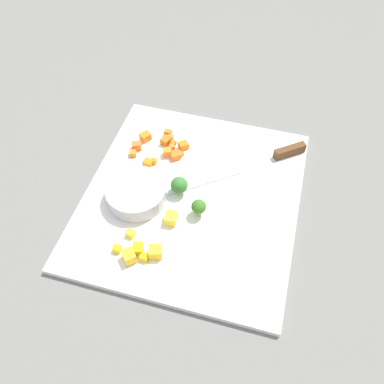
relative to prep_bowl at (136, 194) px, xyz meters
name	(u,v)px	position (x,y,z in m)	size (l,w,h in m)	color
ground_plane	(192,199)	(-0.03, 0.10, -0.03)	(4.00, 4.00, 0.00)	slate
cutting_board	(192,197)	(-0.03, 0.10, -0.02)	(0.43, 0.39, 0.01)	white
prep_bowl	(136,194)	(0.00, 0.00, 0.00)	(0.11, 0.11, 0.03)	#B2B4BF
chef_knife	(263,160)	(-0.15, 0.21, -0.01)	(0.20, 0.25, 0.02)	silver
carrot_dice_0	(184,146)	(-0.15, 0.05, -0.01)	(0.02, 0.02, 0.01)	orange
carrot_dice_1	(166,141)	(-0.15, 0.01, -0.01)	(0.02, 0.02, 0.01)	orange
carrot_dice_2	(133,154)	(-0.10, -0.05, -0.01)	(0.01, 0.01, 0.01)	orange
carrot_dice_3	(167,152)	(-0.12, 0.02, -0.01)	(0.02, 0.01, 0.02)	orange
carrot_dice_4	(172,147)	(-0.14, 0.02, -0.01)	(0.01, 0.01, 0.01)	orange
carrot_dice_5	(148,163)	(-0.09, -0.01, -0.01)	(0.02, 0.02, 0.01)	orange
carrot_dice_6	(175,156)	(-0.12, 0.04, -0.01)	(0.02, 0.02, 0.01)	orange
carrot_dice_7	(180,154)	(-0.13, 0.05, -0.01)	(0.01, 0.01, 0.01)	orange
carrot_dice_8	(145,137)	(-0.15, -0.04, -0.01)	(0.02, 0.02, 0.02)	orange
carrot_dice_9	(171,138)	(-0.16, 0.01, -0.01)	(0.01, 0.01, 0.01)	orange
carrot_dice_10	(168,133)	(-0.18, 0.00, -0.01)	(0.01, 0.01, 0.01)	orange
carrot_dice_11	(154,161)	(-0.09, 0.00, -0.01)	(0.01, 0.01, 0.01)	orange
carrot_dice_12	(137,146)	(-0.12, -0.04, -0.01)	(0.02, 0.01, 0.02)	orange
carrot_dice_13	(173,143)	(-0.15, 0.02, -0.01)	(0.01, 0.01, 0.01)	orange
pepper_dice_0	(131,234)	(0.08, 0.02, -0.01)	(0.01, 0.01, 0.01)	yellow
pepper_dice_1	(155,252)	(0.10, 0.07, -0.01)	(0.02, 0.02, 0.02)	yellow
pepper_dice_2	(117,249)	(0.11, 0.01, -0.01)	(0.01, 0.01, 0.01)	yellow
pepper_dice_3	(171,218)	(0.03, 0.08, -0.01)	(0.02, 0.02, 0.02)	yellow
pepper_dice_4	(129,256)	(0.12, 0.03, -0.01)	(0.02, 0.02, 0.02)	yellow
pepper_dice_5	(138,249)	(0.10, 0.04, -0.01)	(0.02, 0.02, 0.02)	yellow
pepper_dice_6	(144,257)	(0.11, 0.06, -0.01)	(0.01, 0.01, 0.01)	yellow
broccoli_floret_0	(199,207)	(0.00, 0.12, 0.01)	(0.03, 0.03, 0.04)	#95B05A
broccoli_floret_1	(180,184)	(-0.04, 0.07, 0.01)	(0.03, 0.03, 0.04)	#87B76D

